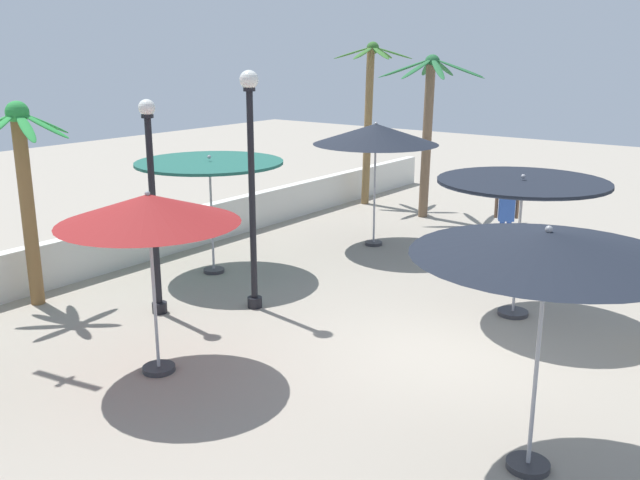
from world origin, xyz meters
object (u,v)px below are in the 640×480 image
object	(u,v)px
patio_umbrella_2	(376,134)
palm_tree_0	(429,110)
guest_1	(506,213)
lamp_post_0	(251,175)
patio_umbrella_3	(547,246)
palm_tree_2	(370,102)
patio_umbrella_4	(522,189)
palm_tree_1	(24,177)
lamp_post_1	(153,202)
patio_umbrella_1	(210,166)
patio_umbrella_0	(148,210)

from	to	relation	value
patio_umbrella_2	palm_tree_0	world-z (taller)	palm_tree_0
guest_1	lamp_post_0	bearing A→B (deg)	158.65
patio_umbrella_3	palm_tree_0	world-z (taller)	palm_tree_0
palm_tree_0	palm_tree_2	bearing A→B (deg)	77.84
patio_umbrella_2	patio_umbrella_3	xyz separation A→B (m)	(-7.13, -6.76, -0.06)
patio_umbrella_2	patio_umbrella_4	bearing A→B (deg)	-118.07
palm_tree_1	lamp_post_1	distance (m)	2.56
patio_umbrella_1	patio_umbrella_0	bearing A→B (deg)	-144.38
patio_umbrella_1	lamp_post_1	bearing A→B (deg)	-157.81
palm_tree_1	palm_tree_2	world-z (taller)	palm_tree_2
patio_umbrella_1	palm_tree_2	size ratio (longest dim) A/B	0.63
patio_umbrella_0	lamp_post_1	bearing A→B (deg)	49.22
patio_umbrella_2	patio_umbrella_3	distance (m)	9.82
patio_umbrella_0	palm_tree_1	xyz separation A→B (m)	(0.55, 4.19, -0.04)
patio_umbrella_1	patio_umbrella_3	size ratio (longest dim) A/B	1.06
patio_umbrella_0	lamp_post_1	xyz separation A→B (m)	(1.65, 1.91, -0.42)
patio_umbrella_4	guest_1	xyz separation A→B (m)	(3.58, 1.69, -1.35)
palm_tree_0	palm_tree_1	xyz separation A→B (m)	(-11.10, 2.39, -0.60)
patio_umbrella_3	lamp_post_0	bearing A→B (deg)	71.77
patio_umbrella_2	guest_1	world-z (taller)	patio_umbrella_2
palm_tree_0	patio_umbrella_3	bearing A→B (deg)	-145.87
patio_umbrella_0	patio_umbrella_1	xyz separation A→B (m)	(4.01, 2.87, -0.17)
patio_umbrella_3	lamp_post_0	distance (m)	6.50
patio_umbrella_0	lamp_post_0	distance (m)	3.02
patio_umbrella_2	lamp_post_1	distance (m)	6.45
palm_tree_0	lamp_post_1	xyz separation A→B (m)	(-10.01, 0.11, -0.98)
patio_umbrella_4	palm_tree_2	xyz separation A→B (m)	(6.63, 7.57, 0.82)
patio_umbrella_0	palm_tree_1	size ratio (longest dim) A/B	0.73
patio_umbrella_2	patio_umbrella_4	size ratio (longest dim) A/B	1.02
lamp_post_0	guest_1	world-z (taller)	lamp_post_0
palm_tree_1	palm_tree_2	bearing A→B (deg)	-0.18
palm_tree_2	lamp_post_0	world-z (taller)	palm_tree_2
patio_umbrella_2	palm_tree_2	distance (m)	5.05
patio_umbrella_0	patio_umbrella_2	distance (m)	8.14
patio_umbrella_2	patio_umbrella_1	bearing A→B (deg)	158.27
patio_umbrella_1	patio_umbrella_3	world-z (taller)	patio_umbrella_3
patio_umbrella_3	palm_tree_2	distance (m)	14.83
patio_umbrella_1	lamp_post_1	distance (m)	2.56
patio_umbrella_2	patio_umbrella_0	bearing A→B (deg)	-171.02
palm_tree_2	patio_umbrella_1	bearing A→B (deg)	-171.09
palm_tree_0	palm_tree_1	size ratio (longest dim) A/B	1.20
palm_tree_2	lamp_post_1	xyz separation A→B (m)	(-10.51, -2.24, -1.09)
palm_tree_1	patio_umbrella_0	bearing A→B (deg)	-97.46
patio_umbrella_0	palm_tree_2	bearing A→B (deg)	18.85
patio_umbrella_4	palm_tree_2	world-z (taller)	palm_tree_2
patio_umbrella_4	guest_1	world-z (taller)	patio_umbrella_4
lamp_post_0	lamp_post_1	bearing A→B (deg)	136.38
patio_umbrella_0	palm_tree_1	world-z (taller)	palm_tree_1
patio_umbrella_2	lamp_post_1	size ratio (longest dim) A/B	0.78
palm_tree_0	lamp_post_0	world-z (taller)	palm_tree_0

